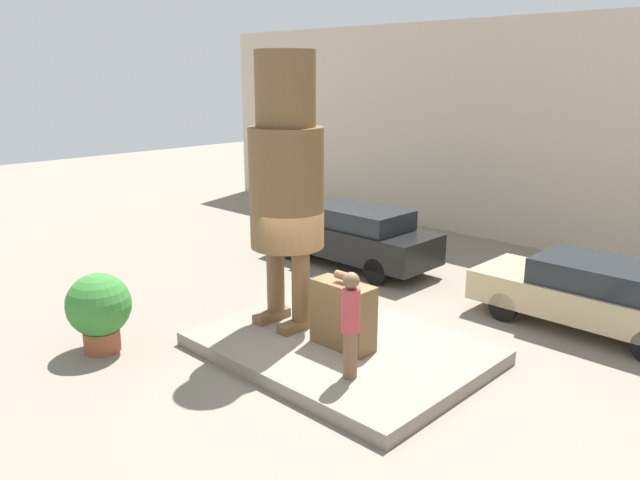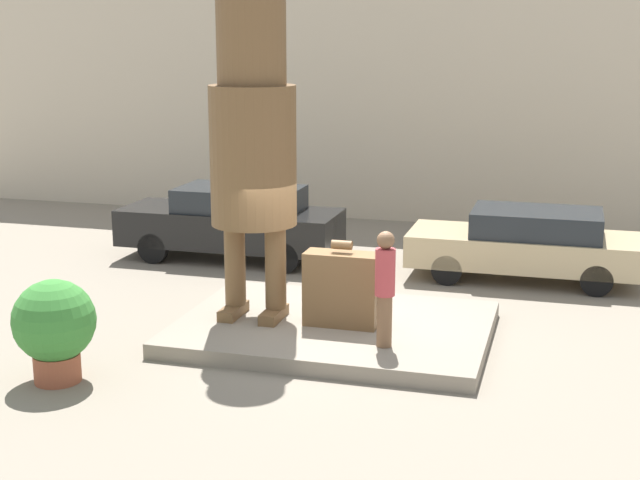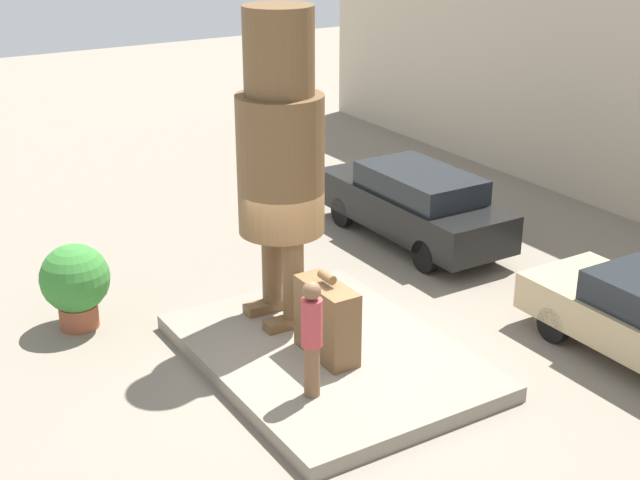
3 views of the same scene
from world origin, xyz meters
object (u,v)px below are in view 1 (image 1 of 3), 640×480
giant_suitcase (343,315)px  parked_car_black (353,235)px  statue_figure (286,170)px  tourist (351,321)px  parked_car_tan (593,293)px  planter_pot (99,308)px

giant_suitcase → parked_car_black: (-3.59, 4.40, 0.00)m
giant_suitcase → parked_car_black: 5.68m
statue_figure → tourist: bearing=-20.1°
tourist → parked_car_tan: 5.58m
parked_car_tan → tourist: bearing=71.2°
statue_figure → parked_car_tan: bearing=46.7°
statue_figure → tourist: 3.23m
parked_car_black → planter_pot: size_ratio=3.20×
statue_figure → giant_suitcase: bearing=-2.6°
statue_figure → giant_suitcase: statue_figure is taller
giant_suitcase → parked_car_black: size_ratio=0.29×
parked_car_black → planter_pot: parked_car_black is taller
statue_figure → parked_car_tan: 6.54m
giant_suitcase → parked_car_tan: bearing=59.3°
planter_pot → statue_figure: bearing=56.0°
parked_car_black → statue_figure: bearing=115.9°
parked_car_black → planter_pot: (0.15, -7.23, -0.02)m
statue_figure → planter_pot: bearing=-124.0°
tourist → planter_pot: bearing=-154.7°
tourist → parked_car_black: tourist is taller
giant_suitcase → parked_car_tan: giant_suitcase is taller
tourist → parked_car_black: (-4.46, 5.19, -0.36)m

